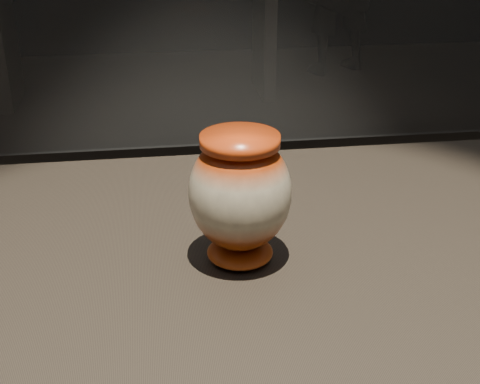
{
  "coord_description": "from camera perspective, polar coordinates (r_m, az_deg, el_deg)",
  "views": [
    {
      "loc": [
        -0.06,
        -0.76,
        1.37
      ],
      "look_at": [
        0.05,
        0.01,
        1.0
      ],
      "focal_mm": 50.0,
      "sensor_mm": 36.0,
      "label": 1
    }
  ],
  "objects": [
    {
      "name": "back_shelf",
      "position": [
        4.54,
        -8.94,
        15.71
      ],
      "size": [
        2.0,
        0.6,
        0.9
      ],
      "color": "black",
      "rests_on": "ground"
    },
    {
      "name": "main_vase",
      "position": [
        0.86,
        0.0,
        -0.19
      ],
      "size": [
        0.15,
        0.15,
        0.18
      ],
      "rotation": [
        0.0,
        0.0,
        -0.15
      ],
      "color": "maroon",
      "rests_on": "display_plinth"
    }
  ]
}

